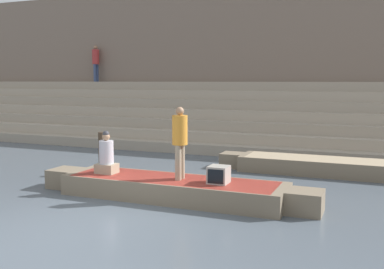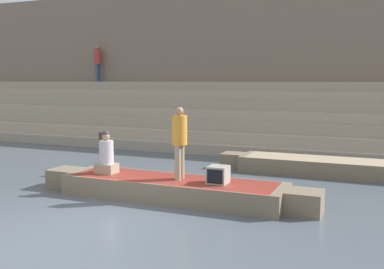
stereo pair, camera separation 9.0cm
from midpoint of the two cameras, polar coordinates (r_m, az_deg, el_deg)
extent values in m
plane|color=#4C5660|center=(9.16, -12.72, -10.74)|extent=(120.00, 120.00, 0.00)
cube|color=tan|center=(18.32, 6.35, -1.18)|extent=(36.00, 4.27, 0.38)
cube|color=#B2A28D|center=(18.56, 6.63, 0.11)|extent=(36.00, 3.66, 0.38)
cube|color=tan|center=(18.81, 6.91, 1.37)|extent=(36.00, 3.05, 0.38)
cube|color=#B2A28D|center=(19.07, 7.18, 2.60)|extent=(36.00, 2.44, 0.38)
cube|color=tan|center=(19.34, 7.44, 3.80)|extent=(36.00, 1.83, 0.38)
cube|color=#B2A28D|center=(19.62, 7.70, 4.96)|extent=(36.00, 1.22, 0.38)
cube|color=tan|center=(19.90, 7.94, 6.09)|extent=(36.00, 0.61, 0.38)
cube|color=#7F6B5B|center=(20.79, 8.64, 8.89)|extent=(34.20, 1.20, 7.01)
cube|color=#4C4037|center=(20.32, 8.05, -0.11)|extent=(34.20, 0.12, 0.60)
cube|color=#756651|center=(10.55, -2.30, -6.87)|extent=(5.32, 1.38, 0.48)
cube|color=#993328|center=(10.50, -2.31, -5.74)|extent=(4.89, 1.28, 0.05)
cube|color=#756651|center=(9.70, 14.31, -8.32)|extent=(0.74, 0.76, 0.48)
cube|color=#756651|center=(12.12, -15.44, -5.31)|extent=(0.74, 0.76, 0.48)
cylinder|color=olive|center=(11.55, -4.23, -4.97)|extent=(2.75, 0.04, 0.04)
cylinder|color=gray|center=(10.44, -1.13, -3.42)|extent=(0.15, 0.15, 0.81)
cylinder|color=gray|center=(10.26, -1.57, -3.59)|extent=(0.15, 0.15, 0.81)
cylinder|color=orange|center=(10.24, -1.36, 0.57)|extent=(0.35, 0.35, 0.67)
sphere|color=#9E7556|center=(10.20, -1.37, 2.99)|extent=(0.19, 0.19, 0.19)
cube|color=gray|center=(11.27, -10.56, -4.24)|extent=(0.49, 0.39, 0.24)
cylinder|color=#B2B2BC|center=(11.20, -10.60, -2.21)|extent=(0.35, 0.35, 0.57)
sphere|color=#9E7556|center=(11.15, -10.65, -0.27)|extent=(0.19, 0.19, 0.19)
sphere|color=#333338|center=(11.14, -10.65, 0.07)|extent=(0.16, 0.16, 0.16)
cube|color=#9E998E|center=(10.00, 3.60, -5.11)|extent=(0.43, 0.44, 0.39)
cube|color=black|center=(9.79, 3.17, -5.36)|extent=(0.35, 0.02, 0.31)
cube|color=#756651|center=(13.81, 16.59, -3.92)|extent=(4.90, 1.31, 0.46)
cube|color=tan|center=(13.77, 16.62, -3.09)|extent=(4.50, 1.21, 0.05)
cube|color=#756651|center=(14.37, 5.45, -3.25)|extent=(0.69, 0.72, 0.46)
cylinder|color=#473828|center=(13.47, -11.11, -2.32)|extent=(0.20, 0.20, 1.25)
cylinder|color=#3D4C75|center=(23.41, -11.60, 7.66)|extent=(0.15, 0.15, 0.87)
cylinder|color=#3D4C75|center=(23.25, -11.87, 7.66)|extent=(0.15, 0.15, 0.87)
cylinder|color=#B23333|center=(23.35, -11.78, 9.62)|extent=(0.35, 0.35, 0.73)
sphere|color=#9E7556|center=(23.38, -11.81, 10.77)|extent=(0.21, 0.21, 0.21)
camera|label=1|loc=(0.04, -89.78, 0.03)|focal=42.00mm
camera|label=2|loc=(0.04, 90.22, -0.03)|focal=42.00mm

